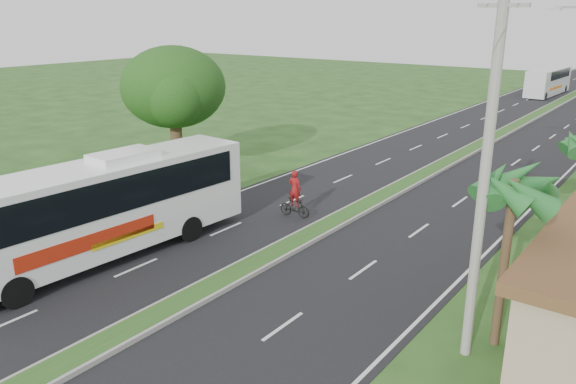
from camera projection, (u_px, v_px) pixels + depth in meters
The scene contains 11 objects.
ground at pixel (202, 294), 19.28m from camera, with size 180.00×180.00×0.00m, color #224519.
road_asphalt at pixel (434, 170), 34.55m from camera, with size 14.00×160.00×0.02m, color black.
median_strip at pixel (434, 169), 34.52m from camera, with size 1.20×160.00×0.18m.
lane_edge_left at pixel (341, 155), 38.37m from camera, with size 0.12×160.00×0.01m, color silver.
lane_edge_right at pixel (550, 190), 30.73m from camera, with size 0.12×160.00×0.01m, color silver.
palm_verge_a at pixel (514, 189), 15.00m from camera, with size 2.40×2.40×5.45m.
shade_tree at pixel (172, 90), 32.31m from camera, with size 6.30×6.00×7.54m.
utility_pole_a at pixel (486, 160), 14.24m from camera, with size 1.60×0.28×11.00m.
coach_bus_main at pixel (101, 204), 21.48m from camera, with size 3.35×12.77×4.09m.
coach_bus_far at pixel (548, 80), 66.03m from camera, with size 2.74×10.63×3.07m.
motorcyclist at pixel (295, 200), 26.39m from camera, with size 1.60×0.63×2.29m.
Camera 1 is at (12.73, -12.09, 9.21)m, focal length 35.00 mm.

